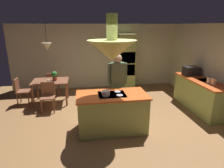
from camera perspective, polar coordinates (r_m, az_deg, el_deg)
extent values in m
plane|color=olive|center=(5.14, -0.38, -12.08)|extent=(8.16, 8.16, 0.00)
cube|color=beige|center=(8.02, -4.29, 8.09)|extent=(6.80, 0.10, 2.55)
cube|color=beige|center=(6.37, 29.29, 3.70)|extent=(0.10, 7.20, 2.55)
cube|color=#A8B259|center=(4.76, -0.02, -8.54)|extent=(1.61, 0.84, 0.89)
cube|color=#E05B23|center=(4.58, -0.02, -3.28)|extent=(1.67, 0.90, 0.04)
cube|color=black|center=(4.58, -0.02, -3.10)|extent=(0.64, 0.52, 0.01)
cylinder|color=#B2B2B7|center=(4.43, -1.79, -3.59)|extent=(0.15, 0.15, 0.02)
cylinder|color=#B2B2B7|center=(4.48, 2.28, -3.36)|extent=(0.15, 0.15, 0.02)
cylinder|color=#B2B2B7|center=(4.67, -2.21, -2.50)|extent=(0.15, 0.15, 0.02)
cylinder|color=#B2B2B7|center=(4.72, 1.65, -2.29)|extent=(0.15, 0.15, 0.02)
cube|color=#A8B259|center=(6.49, 24.33, -3.05)|extent=(0.62, 2.04, 0.89)
cube|color=#E05B23|center=(6.36, 24.83, 0.90)|extent=(0.66, 2.08, 0.04)
cube|color=#B2B2B7|center=(6.46, 25.91, 0.44)|extent=(0.48, 0.36, 0.16)
cube|color=#A8B259|center=(7.84, 4.10, 6.49)|extent=(0.66, 0.62, 2.17)
cube|color=black|center=(7.52, 4.64, 7.70)|extent=(0.60, 0.04, 0.44)
cube|color=black|center=(7.61, 4.56, 4.13)|extent=(0.60, 0.04, 0.44)
cube|color=brown|center=(6.66, -17.66, 0.81)|extent=(1.14, 0.85, 0.04)
cylinder|color=brown|center=(6.53, -22.20, -3.49)|extent=(0.06, 0.06, 0.72)
cylinder|color=brown|center=(6.37, -13.27, -3.15)|extent=(0.06, 0.06, 0.72)
cylinder|color=brown|center=(7.20, -21.00, -1.51)|extent=(0.06, 0.06, 0.72)
cylinder|color=brown|center=(7.06, -12.92, -1.15)|extent=(0.06, 0.06, 0.72)
cylinder|color=tan|center=(5.45, 0.60, -5.28)|extent=(0.14, 0.14, 0.87)
cylinder|color=tan|center=(5.48, 2.47, -5.16)|extent=(0.14, 0.14, 0.87)
cube|color=#4C6042|center=(5.22, 1.60, 2.67)|extent=(0.36, 0.22, 0.67)
cylinder|color=#4C6042|center=(5.18, -0.79, 2.93)|extent=(0.09, 0.09, 0.57)
cylinder|color=#4C6042|center=(5.26, 3.96, 3.11)|extent=(0.09, 0.09, 0.57)
sphere|color=tan|center=(5.13, 1.64, 7.46)|extent=(0.24, 0.24, 0.24)
cone|color=#A8B259|center=(4.34, -0.02, 9.80)|extent=(1.10, 1.10, 0.45)
cylinder|color=#A8B259|center=(4.30, -0.02, 16.42)|extent=(0.24, 0.24, 0.55)
cone|color=beige|center=(6.46, -18.54, 10.41)|extent=(0.32, 0.32, 0.22)
cylinder|color=black|center=(6.43, -18.89, 14.03)|extent=(0.01, 0.01, 0.60)
cube|color=brown|center=(6.07, -18.31, -3.77)|extent=(0.40, 0.40, 0.04)
cube|color=brown|center=(6.17, -18.26, -1.28)|extent=(0.40, 0.04, 0.42)
cylinder|color=brown|center=(6.02, -19.95, -6.40)|extent=(0.04, 0.04, 0.43)
cylinder|color=brown|center=(5.96, -16.73, -6.31)|extent=(0.04, 0.04, 0.43)
cylinder|color=brown|center=(6.33, -19.43, -5.20)|extent=(0.04, 0.04, 0.43)
cylinder|color=brown|center=(6.28, -16.37, -5.10)|extent=(0.04, 0.04, 0.43)
cube|color=brown|center=(7.43, -16.72, 0.11)|extent=(0.40, 0.40, 0.04)
cube|color=brown|center=(7.20, -17.03, 1.38)|extent=(0.40, 0.04, 0.42)
cylinder|color=brown|center=(7.63, -15.17, -1.09)|extent=(0.04, 0.04, 0.43)
cylinder|color=brown|center=(7.68, -17.69, -1.20)|extent=(0.04, 0.04, 0.43)
cylinder|color=brown|center=(7.31, -15.41, -1.90)|extent=(0.04, 0.04, 0.43)
cylinder|color=brown|center=(7.36, -18.04, -2.01)|extent=(0.04, 0.04, 0.43)
cube|color=brown|center=(6.93, -24.55, -1.93)|extent=(0.40, 0.40, 0.04)
cube|color=brown|center=(6.92, -26.20, -0.26)|extent=(0.04, 0.40, 0.42)
cylinder|color=brown|center=(6.80, -23.29, -4.13)|extent=(0.04, 0.04, 0.43)
cylinder|color=brown|center=(7.11, -22.67, -3.16)|extent=(0.04, 0.04, 0.43)
cylinder|color=brown|center=(6.89, -26.03, -4.21)|extent=(0.04, 0.04, 0.43)
cylinder|color=brown|center=(7.20, -25.31, -3.25)|extent=(0.04, 0.04, 0.43)
cylinder|color=#99382D|center=(6.63, -16.47, 1.57)|extent=(0.14, 0.14, 0.12)
sphere|color=#2D722D|center=(6.60, -16.57, 2.74)|extent=(0.20, 0.20, 0.20)
cylinder|color=white|center=(6.44, -18.17, 0.85)|extent=(0.07, 0.07, 0.09)
cylinder|color=#E0B78C|center=(5.94, 27.65, 0.60)|extent=(0.13, 0.13, 0.19)
cylinder|color=silver|center=(6.08, 26.64, 0.96)|extent=(0.13, 0.13, 0.16)
cube|color=#232326|center=(6.82, 22.19, 3.59)|extent=(0.46, 0.36, 0.28)
cylinder|color=#B2B2B7|center=(4.41, -1.80, -2.74)|extent=(0.18, 0.18, 0.12)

